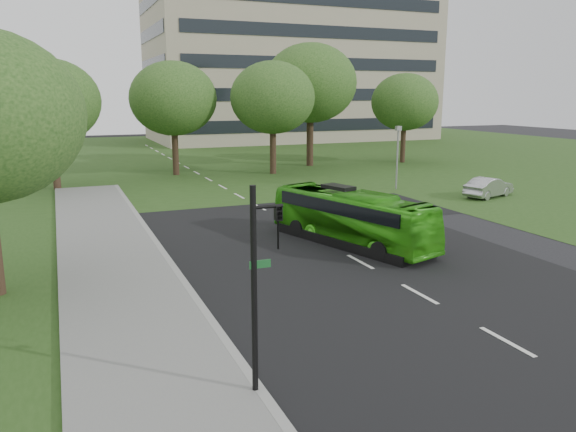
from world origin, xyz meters
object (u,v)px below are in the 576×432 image
object	(u,v)px
tree_park_a	(50,101)
camera_pole	(398,149)
office_building	(290,53)
traffic_light	(260,275)
tree_park_e	(405,102)
bus	(351,218)
tree_park_d	(310,83)
tree_park_c	(273,98)
tree_park_b	(173,99)
sedan	(489,187)

from	to	relation	value
tree_park_a	camera_pole	bearing A→B (deg)	-22.15
office_building	traffic_light	world-z (taller)	office_building
tree_park_e	bus	world-z (taller)	tree_park_e
tree_park_d	tree_park_a	bearing A→B (deg)	-166.11
tree_park_c	camera_pole	distance (m)	12.38
tree_park_a	tree_park_e	xyz separation A→B (m)	(31.51, 4.38, -0.28)
bus	traffic_light	world-z (taller)	traffic_light
tree_park_b	camera_pole	distance (m)	18.69
tree_park_c	tree_park_d	xyz separation A→B (m)	(5.10, 3.73, 1.26)
traffic_light	tree_park_c	bearing A→B (deg)	61.37
tree_park_a	tree_park_b	bearing A→B (deg)	24.09
sedan	camera_pole	bearing A→B (deg)	19.62
tree_park_c	tree_park_e	distance (m)	14.86
office_building	tree_park_b	xyz separation A→B (m)	(-23.79, -32.43, -6.29)
tree_park_c	sedan	xyz separation A→B (m)	(9.02, -15.64, -5.63)
traffic_light	camera_pole	size ratio (longest dim) A/B	1.07
tree_park_e	sedan	size ratio (longest dim) A/B	2.17
sedan	traffic_light	world-z (taller)	traffic_light
tree_park_b	camera_pole	size ratio (longest dim) A/B	2.09
office_building	traffic_light	distance (m)	74.53
office_building	camera_pole	distance (m)	47.81
office_building	tree_park_b	world-z (taller)	office_building
tree_park_a	tree_park_c	distance (m)	16.98
traffic_light	camera_pole	distance (m)	28.82
bus	sedan	world-z (taller)	bus
sedan	camera_pole	xyz separation A→B (m)	(-3.83, 4.94, 2.20)
office_building	sedan	bearing A→B (deg)	-97.98
sedan	tree_park_a	bearing A→B (deg)	43.59
bus	sedan	distance (m)	15.50
tree_park_b	bus	world-z (taller)	tree_park_b
tree_park_b	camera_pole	bearing A→B (deg)	-45.47
bus	traffic_light	bearing A→B (deg)	-144.31
office_building	tree_park_d	xyz separation A→B (m)	(-10.99, -31.11, -4.97)
sedan	traffic_light	size ratio (longest dim) A/B	0.83
sedan	camera_pole	world-z (taller)	camera_pole
tree_park_b	sedan	distance (m)	25.22
tree_park_e	tree_park_c	bearing A→B (deg)	-169.67
camera_pole	tree_park_d	bearing A→B (deg)	66.64
tree_park_a	tree_park_d	world-z (taller)	tree_park_d
tree_park_b	tree_park_e	xyz separation A→B (m)	(22.31, 0.26, -0.40)
tree_park_e	bus	xyz separation A→B (m)	(-19.48, -25.18, -4.62)
bus	traffic_light	xyz separation A→B (m)	(-8.05, -10.62, 1.60)
tree_park_d	sedan	distance (m)	20.92
bus	office_building	bearing A→B (deg)	52.79
office_building	tree_park_e	distance (m)	32.89
office_building	traffic_light	xyz separation A→B (m)	(-29.01, -67.96, -9.71)
tree_park_d	sedan	bearing A→B (deg)	-78.56
tree_park_d	traffic_light	bearing A→B (deg)	-116.06
sedan	tree_park_c	bearing A→B (deg)	11.81
tree_park_c	bus	world-z (taller)	tree_park_c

